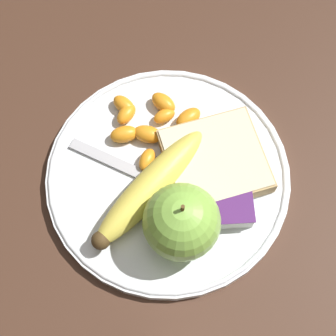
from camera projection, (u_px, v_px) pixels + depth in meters
ground_plane at (168, 179)px, 0.63m from camera, size 3.00×3.00×0.00m
plate at (168, 176)px, 0.62m from camera, size 0.27×0.27×0.01m
apple at (182, 222)px, 0.55m from camera, size 0.08×0.08×0.09m
banana at (150, 188)px, 0.59m from camera, size 0.14×0.14×0.04m
bread_slice at (215, 161)px, 0.61m from camera, size 0.12×0.12×0.02m
fork at (161, 184)px, 0.61m from camera, size 0.17×0.11×0.00m
jam_packet at (230, 209)px, 0.59m from camera, size 0.05×0.04×0.02m
orange_segment_0 at (124, 134)px, 0.62m from camera, size 0.03×0.02×0.02m
orange_segment_1 at (175, 142)px, 0.62m from camera, size 0.03×0.02×0.02m
orange_segment_2 at (165, 116)px, 0.63m from camera, size 0.03×0.02×0.01m
orange_segment_3 at (188, 118)px, 0.63m from camera, size 0.04×0.03×0.02m
orange_segment_4 at (126, 114)px, 0.63m from camera, size 0.03×0.03×0.02m
orange_segment_5 at (147, 160)px, 0.61m from camera, size 0.03×0.03×0.02m
orange_segment_6 at (148, 134)px, 0.62m from camera, size 0.04×0.03×0.02m
orange_segment_7 at (161, 103)px, 0.64m from camera, size 0.04×0.04×0.02m
orange_segment_8 at (124, 105)px, 0.64m from camera, size 0.03×0.03×0.02m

